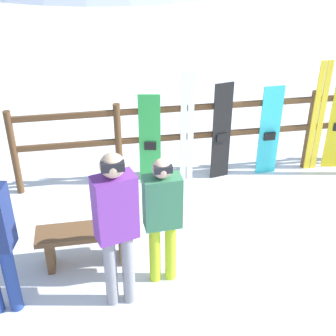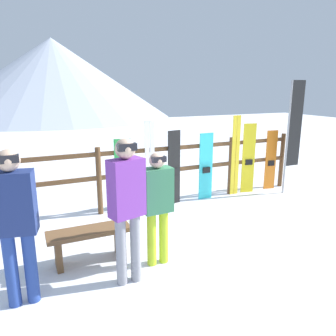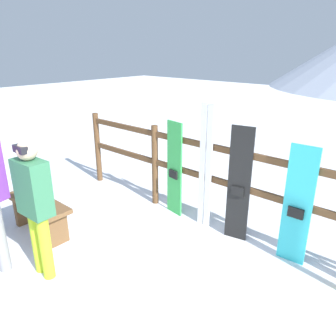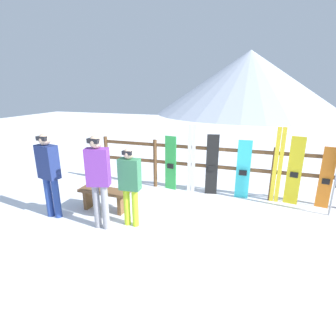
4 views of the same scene
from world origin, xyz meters
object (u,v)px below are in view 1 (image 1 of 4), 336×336
at_px(person_purple, 116,221).
at_px(ski_pair_yellow, 318,118).
at_px(snowboard_green, 150,141).
at_px(snowboard_black_stripe, 222,132).
at_px(bench, 86,239).
at_px(snowboard_cyan, 270,132).
at_px(person_plaid_green, 162,213).
at_px(ski_pair_white, 187,128).

distance_m(person_purple, ski_pair_yellow, 3.96).
distance_m(person_purple, snowboard_green, 2.43).
bearing_deg(snowboard_black_stripe, person_purple, -126.27).
height_order(bench, snowboard_black_stripe, snowboard_black_stripe).
bearing_deg(person_purple, snowboard_cyan, 43.47).
height_order(person_purple, snowboard_green, person_purple).
bearing_deg(person_purple, ski_pair_yellow, 36.04).
bearing_deg(person_plaid_green, snowboard_green, 86.02).
bearing_deg(person_purple, person_plaid_green, 28.35).
bearing_deg(person_plaid_green, ski_pair_yellow, 37.31).
height_order(bench, snowboard_cyan, snowboard_cyan).
bearing_deg(person_plaid_green, snowboard_cyan, 46.43).
bearing_deg(snowboard_cyan, person_plaid_green, -133.57).
xyz_separation_m(bench, ski_pair_white, (1.53, 1.65, 0.52)).
bearing_deg(snowboard_cyan, ski_pair_yellow, 0.27).
height_order(snowboard_black_stripe, ski_pair_yellow, ski_pair_yellow).
bearing_deg(ski_pair_white, snowboard_black_stripe, -0.37).
xyz_separation_m(person_purple, snowboard_black_stripe, (1.70, 2.32, -0.31)).
bearing_deg(ski_pair_yellow, person_purple, -143.96).
height_order(person_plaid_green, snowboard_black_stripe, person_plaid_green).
bearing_deg(person_plaid_green, ski_pair_white, 71.50).
xyz_separation_m(bench, ski_pair_yellow, (3.54, 1.65, 0.54)).
distance_m(ski_pair_white, snowboard_cyan, 1.28).
height_order(person_purple, snowboard_black_stripe, person_purple).
bearing_deg(ski_pair_yellow, snowboard_cyan, -179.73).
relative_size(person_plaid_green, snowboard_cyan, 1.09).
relative_size(snowboard_green, snowboard_black_stripe, 0.93).
xyz_separation_m(snowboard_green, ski_pair_white, (0.55, 0.00, 0.16)).
xyz_separation_m(ski_pair_white, snowboard_black_stripe, (0.52, -0.00, -0.11)).
height_order(ski_pair_white, snowboard_cyan, ski_pair_white).
relative_size(person_plaid_green, ski_pair_yellow, 0.88).
xyz_separation_m(snowboard_green, snowboard_cyan, (1.81, 0.00, 0.00)).
height_order(ski_pair_white, snowboard_black_stripe, ski_pair_white).
relative_size(snowboard_black_stripe, snowboard_cyan, 1.07).
bearing_deg(ski_pair_yellow, snowboard_black_stripe, -179.87).
height_order(snowboard_green, snowboard_black_stripe, snowboard_black_stripe).
height_order(snowboard_black_stripe, snowboard_cyan, snowboard_black_stripe).
xyz_separation_m(bench, snowboard_cyan, (2.79, 1.65, 0.37)).
bearing_deg(person_purple, ski_pair_white, 63.04).
xyz_separation_m(person_purple, ski_pair_white, (1.18, 2.32, -0.20)).
relative_size(person_purple, person_plaid_green, 1.16).
relative_size(ski_pair_white, ski_pair_yellow, 0.98).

